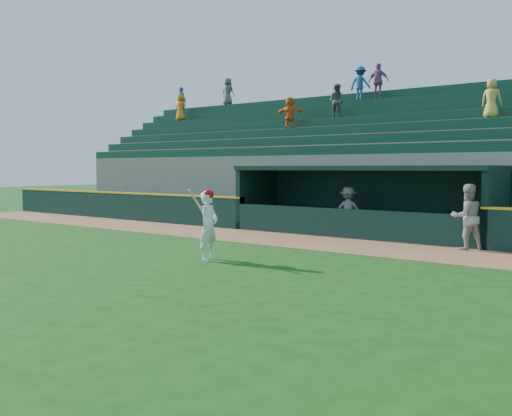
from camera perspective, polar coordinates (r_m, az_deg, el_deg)
The scene contains 9 objects.
ground at distance 14.33m, azimuth -3.93°, elevation -5.55°, with size 120.00×120.00×0.00m, color #174611.
warning_track at distance 18.24m, azimuth 6.36°, elevation -3.49°, with size 40.00×3.00×0.01m, color #98623C.
field_wall_left at distance 27.64m, azimuth -13.97°, elevation 0.20°, with size 15.50×0.30×1.20m, color black.
wall_stripe_left at distance 27.61m, azimuth -14.00°, elevation 1.51°, with size 15.50×0.32×0.06m, color gold.
dugout_player_front at distance 17.64m, azimuth 20.35°, elevation -0.85°, with size 0.93×0.73×1.92m, color #A0A09B.
dugout_player_inside at distance 20.64m, azimuth 9.24°, elevation -0.26°, with size 1.11×0.64×1.72m, color #A3A39E.
dugout at distance 20.83m, azimuth 10.83°, elevation 1.13°, with size 9.40×2.80×2.46m.
stands at distance 24.96m, azimuth 15.64°, elevation 3.92°, with size 34.50×6.25×7.51m.
batter_at_plate at distance 14.74m, azimuth -4.76°, elevation -1.66°, with size 0.58×0.81×1.86m.
Camera 1 is at (9.38, -10.56, 2.37)m, focal length 40.00 mm.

